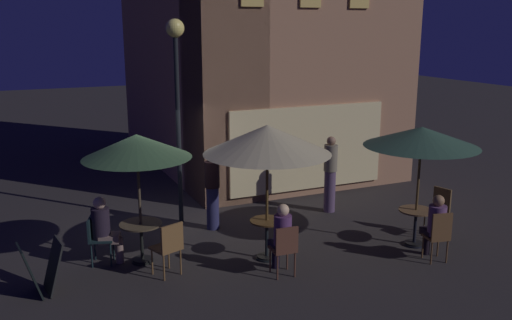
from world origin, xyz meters
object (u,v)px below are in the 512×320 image
Objects in this scene: cafe_chair_0 at (97,236)px; patron_standing_3 at (330,174)px; cafe_chair_2 at (439,233)px; cafe_chair_4 at (285,246)px; patron_seated_0 at (104,226)px; patron_standing_4 at (212,190)px; cafe_chair_1 at (169,244)px; patron_seated_2 at (281,234)px; cafe_table_0 at (141,233)px; cafe_table_2 at (267,233)px; patio_umbrella_1 at (421,137)px; patron_seated_1 at (435,223)px; street_lamp_near_corner at (177,73)px; cafe_chair_3 at (439,208)px; menu_sandwich_board at (42,268)px; patio_umbrella_2 at (267,140)px; cafe_table_1 at (416,220)px; patio_umbrella_0 at (137,147)px.

patron_standing_3 is at bearing 26.36° from cafe_chair_0.
cafe_chair_4 is at bearing 89.28° from cafe_chair_2.
patron_standing_4 is at bearing 38.19° from patron_seated_0.
patron_seated_2 is at bearing -130.97° from cafe_chair_1.
cafe_table_0 is 2.29m from cafe_table_2.
patio_umbrella_1 is 2.55× the size of cafe_chair_4.
cafe_chair_4 is 0.74× the size of patron_seated_1.
cafe_table_2 is (0.87, -2.59, -2.76)m from street_lamp_near_corner.
street_lamp_near_corner is 6.07m from cafe_chair_3.
menu_sandwich_board is 0.36× the size of patio_umbrella_1.
cafe_chair_4 is 3.27m from patron_seated_0.
cafe_table_0 is at bearing 76.99° from cafe_chair_2.
patron_seated_2 is at bearing -93.32° from patio_umbrella_2.
cafe_chair_4 is (-2.82, 0.60, -0.01)m from cafe_chair_2.
patron_seated_2 is (-2.98, -0.08, 0.21)m from cafe_table_1.
menu_sandwich_board is 1.30m from cafe_chair_0.
patio_umbrella_0 reaches higher than menu_sandwich_board.
cafe_table_0 is 0.32× the size of patio_umbrella_1.
street_lamp_near_corner reaches higher than patron_standing_4.
patron_standing_3 reaches higher than cafe_chair_4.
menu_sandwich_board reaches higher than cafe_table_0.
patron_seated_0 is at bearing 59.45° from cafe_chair_4.
cafe_chair_1 is at bearing 179.84° from patio_umbrella_2.
cafe_chair_3 reaches higher than cafe_chair_2.
cafe_table_1 is at bearing 0.00° from cafe_chair_2.
patron_standing_3 is at bearing 16.44° from cafe_chair_2.
cafe_chair_2 reaches higher than cafe_chair_4.
street_lamp_near_corner is 3.85m from cafe_chair_1.
patron_standing_3 is at bearing 6.61° from menu_sandwich_board.
patron_standing_4 is at bearing 31.62° from patio_umbrella_0.
patio_umbrella_1 is 6.10m from patron_seated_0.
patio_umbrella_2 is 3.55m from cafe_chair_2.
patron_seated_1 is at bearing 0.00° from cafe_chair_2.
patron_seated_0 is (-0.62, 0.20, 0.16)m from cafe_table_0.
cafe_chair_3 is at bearing -11.42° from cafe_table_0.
patio_umbrella_0 reaches higher than cafe_table_1.
menu_sandwich_board is 2.52m from patio_umbrella_0.
patio_umbrella_0 is 5.63m from cafe_chair_2.
patio_umbrella_2 is 2.72× the size of cafe_chair_4.
cafe_chair_1 is 0.77× the size of patron_seated_1.
patron_standing_3 is at bearing -105.02° from patron_standing_4.
cafe_table_0 is 2.58m from patron_seated_2.
patio_umbrella_1 is at bearing -82.33° from cafe_chair_4.
patron_standing_3 is (2.48, 1.86, -1.35)m from patio_umbrella_2.
cafe_chair_3 reaches higher than cafe_table_0.
patron_standing_4 is (-3.18, 3.17, 0.14)m from patron_seated_1.
patron_seated_1 is (0.03, 0.14, 0.14)m from cafe_chair_2.
menu_sandwich_board is 0.88× the size of cafe_chair_2.
patio_umbrella_0 is at bearing -26.83° from cafe_chair_3.
patio_umbrella_1 reaches higher than cafe_table_1.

